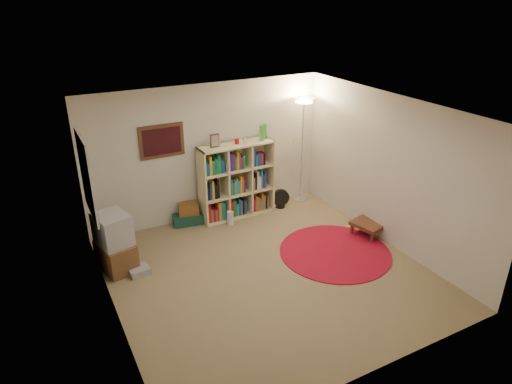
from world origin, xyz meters
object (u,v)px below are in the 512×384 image
floor_lamp (303,116)px  tv_stand (115,243)px  side_table (369,224)px  bookshelf (236,182)px  suitcase (189,218)px  floor_fan (281,199)px

floor_lamp → tv_stand: floor_lamp is taller
floor_lamp → side_table: (0.28, -1.79, -1.54)m
bookshelf → floor_lamp: size_ratio=0.81×
floor_lamp → side_table: 2.38m
bookshelf → suitcase: (-0.90, 0.14, -0.59)m
suitcase → floor_fan: bearing=0.9°
floor_fan → tv_stand: bearing=-153.1°
bookshelf → side_table: bookshelf is taller
floor_lamp → tv_stand: bearing=-168.1°
tv_stand → suitcase: (1.50, 0.92, -0.35)m
floor_lamp → suitcase: bearing=177.3°
floor_lamp → floor_fan: 1.65m
floor_lamp → suitcase: 2.88m
floor_lamp → bookshelf: bearing=-178.9°
floor_lamp → suitcase: (-2.37, 0.11, -1.64)m
floor_fan → side_table: floor_fan is taller
bookshelf → tv_stand: (-2.41, -0.78, -0.24)m
floor_fan → tv_stand: tv_stand is taller
bookshelf → side_table: size_ratio=2.70×
tv_stand → floor_fan: bearing=-2.8°
tv_stand → suitcase: tv_stand is taller
bookshelf → side_table: (1.75, -1.76, -0.49)m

